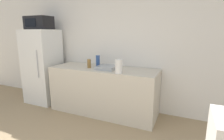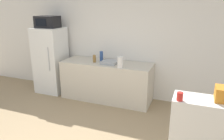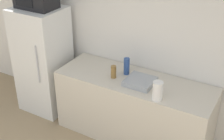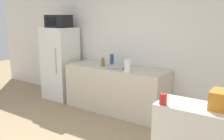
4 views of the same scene
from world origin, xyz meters
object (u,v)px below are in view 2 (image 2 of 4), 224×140
refrigerator (51,60)px  bottle_short (94,59)px  microwave (47,22)px  paper_towel_roll (120,62)px  jar (180,96)px  bottle_tall (101,56)px

refrigerator → bottle_short: 1.22m
refrigerator → microwave: size_ratio=2.96×
refrigerator → paper_towel_roll: refrigerator is taller
refrigerator → bottle_short: refrigerator is taller
refrigerator → jar: 3.63m
bottle_short → paper_towel_roll: (0.67, -0.19, 0.03)m
bottle_short → paper_towel_roll: paper_towel_roll is taller
bottle_short → paper_towel_roll: size_ratio=0.73×
microwave → bottle_tall: microwave is taller
refrigerator → bottle_tall: size_ratio=7.11×
bottle_tall → jar: jar is taller
jar → paper_towel_roll: (-1.29, 1.51, -0.08)m
jar → microwave: bearing=151.2°
refrigerator → bottle_short: (1.21, -0.04, 0.16)m
microwave → jar: (3.17, -1.75, -0.66)m
bottle_tall → bottle_short: bottle_tall is taller
refrigerator → paper_towel_roll: size_ratio=7.01×
microwave → bottle_short: (1.21, -0.04, -0.76)m
microwave → paper_towel_roll: bearing=-7.0°
refrigerator → bottle_short: size_ratio=9.62×
bottle_tall → refrigerator: bearing=-174.5°
jar → bottle_tall: bearing=134.9°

